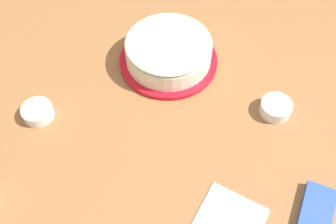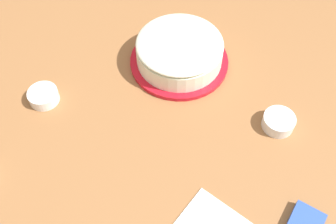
% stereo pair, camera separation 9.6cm
% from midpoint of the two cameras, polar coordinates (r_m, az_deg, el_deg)
% --- Properties ---
extents(ground_plane, '(1.54, 1.54, 0.00)m').
position_cam_midpoint_polar(ground_plane, '(1.04, -2.68, -6.46)').
color(ground_plane, '#936038').
extents(frosted_cake, '(0.30, 0.30, 0.10)m').
position_cam_midpoint_polar(frosted_cake, '(1.20, -2.24, 8.59)').
color(frosted_cake, red).
rests_on(frosted_cake, ground_plane).
extents(sprinkle_bowl_rainbow, '(0.09, 0.09, 0.04)m').
position_cam_midpoint_polar(sprinkle_bowl_rainbow, '(1.13, 12.92, 0.45)').
color(sprinkle_bowl_rainbow, white).
rests_on(sprinkle_bowl_rainbow, ground_plane).
extents(sprinkle_bowl_orange, '(0.09, 0.09, 0.03)m').
position_cam_midpoint_polar(sprinkle_bowl_orange, '(1.17, -20.52, -0.10)').
color(sprinkle_bowl_orange, white).
rests_on(sprinkle_bowl_orange, ground_plane).
extents(candy_box_lower, '(0.16, 0.11, 0.02)m').
position_cam_midpoint_polar(candy_box_lower, '(1.01, 17.95, -13.91)').
color(candy_box_lower, '#2D51B2').
rests_on(candy_box_lower, ground_plane).
extents(paper_napkin, '(0.20, 0.20, 0.01)m').
position_cam_midpoint_polar(paper_napkin, '(0.97, 5.88, -15.65)').
color(paper_napkin, white).
rests_on(paper_napkin, ground_plane).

